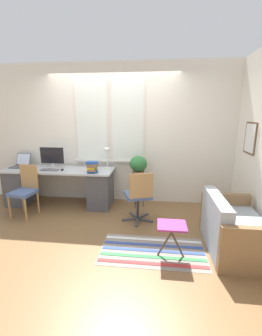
{
  "coord_description": "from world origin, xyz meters",
  "views": [
    {
      "loc": [
        0.84,
        -3.67,
        1.76
      ],
      "look_at": [
        0.4,
        0.16,
        0.82
      ],
      "focal_mm": 24.0,
      "sensor_mm": 36.0,
      "label": 1
    }
  ],
  "objects_px": {
    "desk_lamp": "(107,152)",
    "keyboard": "(50,170)",
    "mouse": "(62,170)",
    "folding_stool": "(172,228)",
    "office_chair_swivel": "(139,195)",
    "couch_loveseat": "(233,230)",
    "potted_plant": "(138,166)",
    "monitor": "(52,157)",
    "desk_chair_wooden": "(25,189)",
    "book_stack": "(92,167)",
    "plant_stand": "(138,182)",
    "laptop": "(21,164)"
  },
  "relations": [
    {
      "from": "folding_stool",
      "to": "desk_lamp",
      "type": "bearing_deg",
      "value": 125.49
    },
    {
      "from": "laptop",
      "to": "potted_plant",
      "type": "relative_size",
      "value": 0.82
    },
    {
      "from": "laptop",
      "to": "keyboard",
      "type": "distance_m",
      "value": 0.75
    },
    {
      "from": "desk_lamp",
      "to": "folding_stool",
      "type": "bearing_deg",
      "value": -54.51
    },
    {
      "from": "laptop",
      "to": "couch_loveseat",
      "type": "bearing_deg",
      "value": -19.29
    },
    {
      "from": "monitor",
      "to": "keyboard",
      "type": "bearing_deg",
      "value": -82.01
    },
    {
      "from": "potted_plant",
      "to": "plant_stand",
      "type": "bearing_deg",
      "value": 180.0
    },
    {
      "from": "couch_loveseat",
      "to": "potted_plant",
      "type": "xyz_separation_m",
      "value": [
        -1.36,
        1.25,
        0.54
      ]
    },
    {
      "from": "office_chair_swivel",
      "to": "folding_stool",
      "type": "xyz_separation_m",
      "value": [
        0.48,
        -0.9,
        -0.08
      ]
    },
    {
      "from": "monitor",
      "to": "keyboard",
      "type": "relative_size",
      "value": 1.46
    },
    {
      "from": "desk_chair_wooden",
      "to": "office_chair_swivel",
      "type": "xyz_separation_m",
      "value": [
        2.01,
        -0.07,
        -0.0
      ]
    },
    {
      "from": "book_stack",
      "to": "monitor",
      "type": "bearing_deg",
      "value": 160.82
    },
    {
      "from": "plant_stand",
      "to": "potted_plant",
      "type": "relative_size",
      "value": 1.35
    },
    {
      "from": "mouse",
      "to": "folding_stool",
      "type": "relative_size",
      "value": 0.17
    },
    {
      "from": "book_stack",
      "to": "desk_chair_wooden",
      "type": "xyz_separation_m",
      "value": [
        -1.14,
        -0.3,
        -0.36
      ]
    },
    {
      "from": "folding_stool",
      "to": "office_chair_swivel",
      "type": "bearing_deg",
      "value": 117.99
    },
    {
      "from": "keyboard",
      "to": "folding_stool",
      "type": "relative_size",
      "value": 0.76
    },
    {
      "from": "laptop",
      "to": "folding_stool",
      "type": "distance_m",
      "value": 3.33
    },
    {
      "from": "desk_lamp",
      "to": "potted_plant",
      "type": "xyz_separation_m",
      "value": [
        0.61,
        -0.1,
        -0.23
      ]
    },
    {
      "from": "desk_lamp",
      "to": "plant_stand",
      "type": "xyz_separation_m",
      "value": [
        0.61,
        -0.1,
        -0.54
      ]
    },
    {
      "from": "office_chair_swivel",
      "to": "folding_stool",
      "type": "relative_size",
      "value": 1.94
    },
    {
      "from": "plant_stand",
      "to": "potted_plant",
      "type": "height_order",
      "value": "potted_plant"
    },
    {
      "from": "office_chair_swivel",
      "to": "laptop",
      "type": "bearing_deg",
      "value": -33.65
    },
    {
      "from": "keyboard",
      "to": "desk_lamp",
      "type": "xyz_separation_m",
      "value": [
        1.05,
        0.26,
        0.31
      ]
    },
    {
      "from": "office_chair_swivel",
      "to": "keyboard",
      "type": "bearing_deg",
      "value": -32.77
    },
    {
      "from": "mouse",
      "to": "plant_stand",
      "type": "relative_size",
      "value": 0.13
    },
    {
      "from": "laptop",
      "to": "desk_chair_wooden",
      "type": "bearing_deg",
      "value": -55.21
    },
    {
      "from": "office_chair_swivel",
      "to": "couch_loveseat",
      "type": "xyz_separation_m",
      "value": [
        1.3,
        -0.63,
        -0.2
      ]
    },
    {
      "from": "desk_chair_wooden",
      "to": "laptop",
      "type": "bearing_deg",
      "value": 133.34
    },
    {
      "from": "desk_lamp",
      "to": "keyboard",
      "type": "bearing_deg",
      "value": -165.88
    },
    {
      "from": "keyboard",
      "to": "book_stack",
      "type": "xyz_separation_m",
      "value": [
        0.85,
        -0.09,
        0.1
      ]
    },
    {
      "from": "keyboard",
      "to": "folding_stool",
      "type": "distance_m",
      "value": 2.6
    },
    {
      "from": "laptop",
      "to": "book_stack",
      "type": "xyz_separation_m",
      "value": [
        1.57,
        -0.32,
        0.05
      ]
    },
    {
      "from": "couch_loveseat",
      "to": "potted_plant",
      "type": "distance_m",
      "value": 1.92
    },
    {
      "from": "monitor",
      "to": "plant_stand",
      "type": "relative_size",
      "value": 0.87
    },
    {
      "from": "monitor",
      "to": "office_chair_swivel",
      "type": "height_order",
      "value": "monitor"
    },
    {
      "from": "monitor",
      "to": "folding_stool",
      "type": "xyz_separation_m",
      "value": [
        2.23,
        -1.57,
        -0.54
      ]
    },
    {
      "from": "keyboard",
      "to": "plant_stand",
      "type": "distance_m",
      "value": 1.69
    },
    {
      "from": "keyboard",
      "to": "desk_chair_wooden",
      "type": "relative_size",
      "value": 0.39
    },
    {
      "from": "mouse",
      "to": "plant_stand",
      "type": "height_order",
      "value": "mouse"
    },
    {
      "from": "folding_stool",
      "to": "plant_stand",
      "type": "bearing_deg",
      "value": 109.59
    },
    {
      "from": "laptop",
      "to": "potted_plant",
      "type": "distance_m",
      "value": 2.37
    },
    {
      "from": "monitor",
      "to": "folding_stool",
      "type": "relative_size",
      "value": 1.11
    },
    {
      "from": "potted_plant",
      "to": "desk_lamp",
      "type": "bearing_deg",
      "value": 170.8
    },
    {
      "from": "office_chair_swivel",
      "to": "potted_plant",
      "type": "xyz_separation_m",
      "value": [
        -0.06,
        0.62,
        0.34
      ]
    },
    {
      "from": "desk_chair_wooden",
      "to": "desk_lamp",
      "type": "bearing_deg",
      "value": 34.43
    },
    {
      "from": "desk_lamp",
      "to": "office_chair_swivel",
      "type": "xyz_separation_m",
      "value": [
        0.67,
        -0.71,
        -0.57
      ]
    },
    {
      "from": "monitor",
      "to": "mouse",
      "type": "xyz_separation_m",
      "value": [
        0.28,
        -0.21,
        -0.19
      ]
    },
    {
      "from": "folding_stool",
      "to": "mouse",
      "type": "bearing_deg",
      "value": 145.17
    },
    {
      "from": "keyboard",
      "to": "office_chair_swivel",
      "type": "relative_size",
      "value": 0.39
    }
  ]
}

